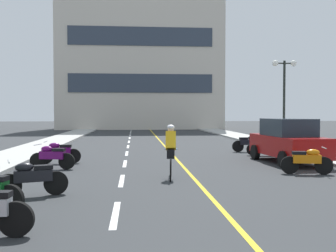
{
  "coord_description": "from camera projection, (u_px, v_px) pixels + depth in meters",
  "views": [
    {
      "loc": [
        -1.61,
        -2.06,
        2.08
      ],
      "look_at": [
        0.34,
        20.83,
        1.29
      ],
      "focal_mm": 42.29,
      "sensor_mm": 36.0,
      "label": 1
    }
  ],
  "objects": [
    {
      "name": "lane_dash_11",
      "position": [
        131.0,
        129.0,
        47.89
      ],
      "size": [
        0.14,
        2.2,
        0.01
      ],
      "primitive_type": "cube",
      "color": "silver",
      "rests_on": "ground"
    },
    {
      "name": "motorcycle_4",
      "position": [
        307.0,
        160.0,
        13.24
      ],
      "size": [
        1.68,
        0.66,
        0.92
      ],
      "color": "black",
      "rests_on": "ground"
    },
    {
      "name": "cyclist_rider",
      "position": [
        171.0,
        150.0,
        12.42
      ],
      "size": [
        0.43,
        1.77,
        1.71
      ],
      "color": "black",
      "rests_on": "ground"
    },
    {
      "name": "curb_left",
      "position": [
        48.0,
        144.0,
        25.54
      ],
      "size": [
        2.4,
        72.0,
        0.12
      ],
      "primitive_type": "cube",
      "color": "#A8A8A3",
      "rests_on": "ground"
    },
    {
      "name": "motorcycle_5",
      "position": [
        52.0,
        156.0,
        14.42
      ],
      "size": [
        1.68,
        0.64,
        0.92
      ],
      "color": "black",
      "rests_on": "ground"
    },
    {
      "name": "parked_car_near",
      "position": [
        288.0,
        141.0,
        16.23
      ],
      "size": [
        2.18,
        4.32,
        1.82
      ],
      "color": "black",
      "rests_on": "ground"
    },
    {
      "name": "lane_dash_3",
      "position": [
        125.0,
        164.0,
        16.03
      ],
      "size": [
        0.14,
        2.2,
        0.01
      ],
      "primitive_type": "cube",
      "color": "silver",
      "rests_on": "ground"
    },
    {
      "name": "motorcycle_6",
      "position": [
        59.0,
        152.0,
        16.0
      ],
      "size": [
        1.7,
        0.6,
        0.92
      ],
      "color": "black",
      "rests_on": "ground"
    },
    {
      "name": "lane_dash_2",
      "position": [
        122.0,
        180.0,
        12.04
      ],
      "size": [
        0.14,
        2.2,
        0.01
      ],
      "primitive_type": "cube",
      "color": "silver",
      "rests_on": "ground"
    },
    {
      "name": "lane_dash_9",
      "position": [
        131.0,
        133.0,
        39.93
      ],
      "size": [
        0.14,
        2.2,
        0.01
      ],
      "primitive_type": "cube",
      "color": "silver",
      "rests_on": "ground"
    },
    {
      "name": "lane_dash_4",
      "position": [
        127.0,
        153.0,
        20.01
      ],
      "size": [
        0.14,
        2.2,
        0.01
      ],
      "primitive_type": "cube",
      "color": "silver",
      "rests_on": "ground"
    },
    {
      "name": "lane_dash_6",
      "position": [
        129.0,
        142.0,
        27.98
      ],
      "size": [
        0.14,
        2.2,
        0.01
      ],
      "primitive_type": "cube",
      "color": "silver",
      "rests_on": "ground"
    },
    {
      "name": "ground_plane",
      "position": [
        162.0,
        148.0,
        23.17
      ],
      "size": [
        140.0,
        140.0,
        0.0
      ],
      "primitive_type": "plane",
      "color": "#2D3033"
    },
    {
      "name": "motorcycle_3",
      "position": [
        32.0,
        178.0,
        9.71
      ],
      "size": [
        1.64,
        0.79,
        0.92
      ],
      "color": "black",
      "rests_on": "ground"
    },
    {
      "name": "motorcycle_8",
      "position": [
        249.0,
        143.0,
        20.69
      ],
      "size": [
        1.7,
        0.6,
        0.92
      ],
      "color": "black",
      "rests_on": "ground"
    },
    {
      "name": "motorcycle_7",
      "position": [
        265.0,
        146.0,
        18.95
      ],
      "size": [
        1.69,
        0.6,
        0.92
      ],
      "color": "black",
      "rests_on": "ground"
    },
    {
      "name": "office_building",
      "position": [
        140.0,
        56.0,
        50.27
      ],
      "size": [
        20.29,
        7.33,
        18.43
      ],
      "color": "beige",
      "rests_on": "ground"
    },
    {
      "name": "lane_dash_10",
      "position": [
        131.0,
        131.0,
        43.91
      ],
      "size": [
        0.14,
        2.2,
        0.01
      ],
      "primitive_type": "cube",
      "color": "silver",
      "rests_on": "ground"
    },
    {
      "name": "centre_line_yellow",
      "position": [
        163.0,
        144.0,
        26.17
      ],
      "size": [
        0.12,
        66.0,
        0.01
      ],
      "primitive_type": "cube",
      "color": "gold",
      "rests_on": "ground"
    },
    {
      "name": "street_lamp_mid",
      "position": [
        284.0,
        83.0,
        23.25
      ],
      "size": [
        1.46,
        0.36,
        5.02
      ],
      "color": "black",
      "rests_on": "curb_right"
    },
    {
      "name": "lane_dash_8",
      "position": [
        130.0,
        135.0,
        35.94
      ],
      "size": [
        0.14,
        2.2,
        0.01
      ],
      "primitive_type": "cube",
      "color": "silver",
      "rests_on": "ground"
    },
    {
      "name": "curb_right",
      "position": [
        265.0,
        142.0,
        26.76
      ],
      "size": [
        2.4,
        72.0,
        0.12
      ],
      "primitive_type": "cube",
      "color": "#A8A8A3",
      "rests_on": "ground"
    },
    {
      "name": "lane_dash_5",
      "position": [
        128.0,
        147.0,
        23.99
      ],
      "size": [
        0.14,
        2.2,
        0.01
      ],
      "primitive_type": "cube",
      "color": "silver",
      "rests_on": "ground"
    },
    {
      "name": "lane_dash_1",
      "position": [
        115.0,
        214.0,
        8.06
      ],
      "size": [
        0.14,
        2.2,
        0.01
      ],
      "primitive_type": "cube",
      "color": "silver",
      "rests_on": "ground"
    },
    {
      "name": "lane_dash_7",
      "position": [
        130.0,
        138.0,
        31.96
      ],
      "size": [
        0.14,
        2.2,
        0.01
      ],
      "primitive_type": "cube",
      "color": "silver",
      "rests_on": "ground"
    }
  ]
}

